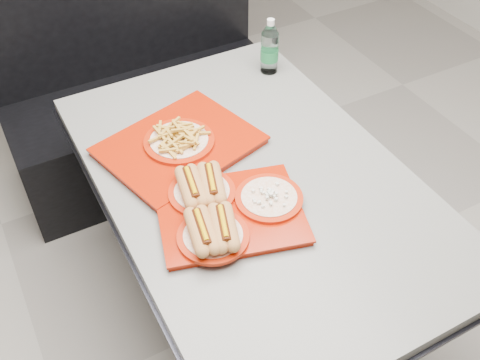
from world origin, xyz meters
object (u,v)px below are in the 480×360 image
water_bottle (270,49)px  booth_bench (142,91)px  diner_table (254,212)px  tray_far (179,143)px  tray_near (224,209)px

water_bottle → booth_bench: bearing=119.8°
booth_bench → water_bottle: (0.34, -0.60, 0.44)m
diner_table → tray_far: 0.34m
diner_table → water_bottle: 0.66m
water_bottle → tray_near: bearing=-129.9°
water_bottle → tray_far: bearing=-151.9°
tray_near → diner_table: bearing=34.0°
booth_bench → tray_near: bearing=-97.7°
tray_near → booth_bench: bearing=82.3°
booth_bench → tray_far: 0.95m
tray_far → water_bottle: size_ratio=2.55×
booth_bench → tray_far: size_ratio=2.42×
diner_table → tray_near: tray_near is taller
tray_near → water_bottle: (0.51, 0.60, 0.06)m
diner_table → water_bottle: size_ratio=6.49×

